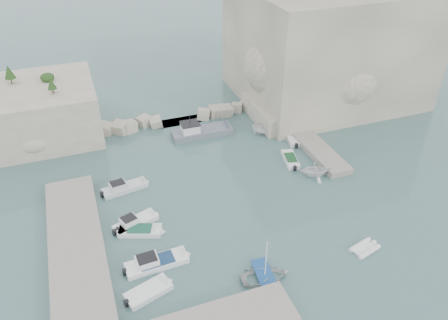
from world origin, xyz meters
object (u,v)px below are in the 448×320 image
object	(u,v)px
motorboat_b	(136,225)
tender_east_d	(268,134)
motorboat_d	(157,265)
rowboat	(265,279)
tender_east_a	(314,175)
work_boat	(202,135)
motorboat_c	(140,233)
motorboat_a	(125,190)
motorboat_e	(149,294)
inflatable_dinghy	(364,250)
tender_east_b	(290,161)
tender_east_c	(292,140)

from	to	relation	value
motorboat_b	tender_east_d	world-z (taller)	tender_east_d
motorboat_d	rowboat	size ratio (longest dim) A/B	1.45
motorboat_d	tender_east_a	world-z (taller)	tender_east_a
rowboat	work_boat	bearing A→B (deg)	0.52
motorboat_b	motorboat_c	size ratio (longest dim) A/B	1.09
motorboat_a	motorboat_e	bearing A→B (deg)	-101.79
inflatable_dinghy	tender_east_b	world-z (taller)	tender_east_b
tender_east_a	work_boat	bearing A→B (deg)	50.19
tender_east_c	work_boat	bearing A→B (deg)	75.98
rowboat	tender_east_a	size ratio (longest dim) A/B	1.18
motorboat_a	tender_east_a	bearing A→B (deg)	-22.60
rowboat	tender_east_b	size ratio (longest dim) A/B	1.01
motorboat_a	motorboat_b	bearing A→B (deg)	-99.28
tender_east_c	tender_east_d	world-z (taller)	tender_east_d
motorboat_c	tender_east_d	bearing A→B (deg)	53.88
motorboat_a	motorboat_b	size ratio (longest dim) A/B	1.11
motorboat_e	inflatable_dinghy	world-z (taller)	motorboat_e
motorboat_a	rowboat	distance (m)	19.77
motorboat_b	motorboat_a	bearing A→B (deg)	70.67
tender_east_a	inflatable_dinghy	bearing A→B (deg)	-172.59
motorboat_b	rowboat	xyz separation A→B (m)	(9.44, -11.07, 0.00)
inflatable_dinghy	tender_east_d	xyz separation A→B (m)	(0.69, 23.37, 0.00)
tender_east_d	tender_east_b	bearing A→B (deg)	-166.77
motorboat_a	work_boat	bearing A→B (deg)	26.67
motorboat_e	tender_east_d	xyz separation A→B (m)	(21.21, 21.43, 0.00)
motorboat_b	tender_east_a	distance (m)	21.67
inflatable_dinghy	tender_east_c	world-z (taller)	tender_east_c
motorboat_b	motorboat_d	bearing A→B (deg)	-102.26
inflatable_dinghy	tender_east_c	distance (m)	20.91
motorboat_a	tender_east_a	size ratio (longest dim) A/B	1.51
tender_east_a	motorboat_a	bearing A→B (deg)	92.40
inflatable_dinghy	tender_east_c	size ratio (longest dim) A/B	0.70
motorboat_a	motorboat_e	world-z (taller)	motorboat_a
motorboat_c	tender_east_a	world-z (taller)	tender_east_a
work_boat	tender_east_a	bearing A→B (deg)	-53.90
motorboat_b	inflatable_dinghy	xyz separation A→B (m)	(19.92, -11.07, 0.00)
motorboat_c	motorboat_b	bearing A→B (deg)	118.03
motorboat_e	tender_east_c	world-z (taller)	same
motorboat_c	tender_east_d	world-z (taller)	tender_east_d
motorboat_b	tender_east_a	world-z (taller)	tender_east_a
inflatable_dinghy	tender_east_d	world-z (taller)	tender_east_d
motorboat_c	tender_east_b	xyz separation A→B (m)	(20.13, 6.40, 0.00)
motorboat_e	tender_east_d	distance (m)	30.15
motorboat_c	motorboat_d	bearing A→B (deg)	-62.39
motorboat_b	motorboat_e	distance (m)	9.16
motorboat_c	motorboat_e	size ratio (longest dim) A/B	1.07
motorboat_d	tender_east_d	size ratio (longest dim) A/B	1.39
tender_east_b	rowboat	bearing A→B (deg)	158.50
motorboat_e	rowboat	distance (m)	10.22
motorboat_c	tender_east_c	world-z (taller)	same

